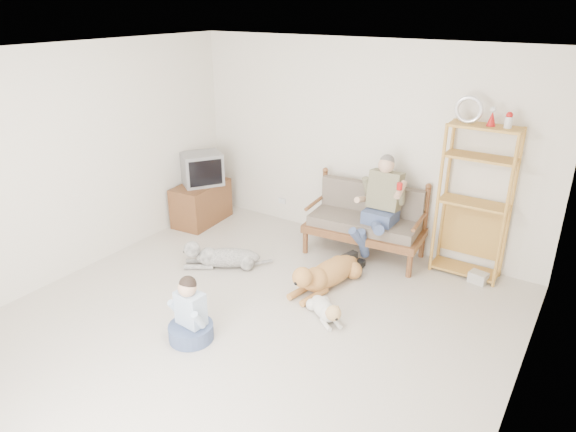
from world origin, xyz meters
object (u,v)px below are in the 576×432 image
Objects in this scene: etagere at (474,201)px; tv_stand at (201,203)px; loveseat at (367,219)px; golden_retriever at (325,274)px.

tv_stand is at bearing -171.77° from etagere.
loveseat is 1.16× the size of golden_retriever.
golden_retriever is at bearing -136.18° from etagere.
loveseat is 1.66× the size of tv_stand.
etagere is at bearing 3.51° from tv_stand.
tv_stand reaches higher than golden_retriever.
etagere reaches higher than loveseat.
etagere is 1.94m from golden_retriever.
golden_retriever is at bearing -95.97° from loveseat.
tv_stand is 2.61m from golden_retriever.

